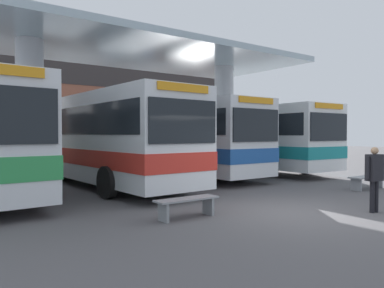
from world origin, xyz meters
name	(u,v)px	position (x,y,z in m)	size (l,w,h in m)	color
ground_plane	(291,212)	(0.00, 0.00, 0.00)	(100.00, 100.00, 0.00)	#565456
townhouse_backdrop	(32,99)	(0.00, 26.62, 4.81)	(40.00, 0.58, 8.25)	brown
station_canopy	(143,71)	(0.00, 7.61, 4.52)	(13.74, 6.52, 5.40)	silver
transit_bus_center_bay	(97,136)	(-1.84, 8.00, 1.85)	(3.05, 11.43, 3.33)	silver
transit_bus_right_bay	(168,136)	(2.34, 9.43, 1.84)	(2.82, 11.87, 3.30)	silver
transit_bus_far_right_bay	(237,136)	(6.56, 9.05, 1.82)	(3.14, 11.83, 3.24)	white
waiting_bench_near_pillar	(187,203)	(-2.48, 0.97, 0.34)	(1.57, 0.44, 0.46)	gray
waiting_bench_mid_platform	(367,179)	(5.26, 0.97, 0.34)	(1.74, 0.44, 0.46)	gray
pedestrian_waiting	(374,173)	(1.61, -1.23, 0.99)	(0.60, 0.28, 1.61)	black
parked_car_street	(128,146)	(7.27, 23.74, 0.95)	(4.42, 2.13, 1.94)	navy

